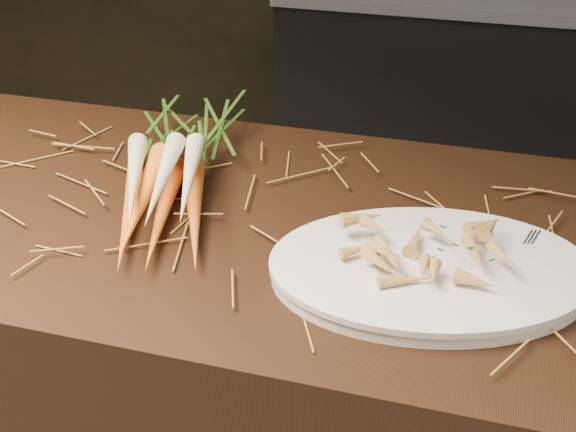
# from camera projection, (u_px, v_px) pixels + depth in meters

# --- Properties ---
(main_counter) EXTENTS (2.40, 0.70, 0.90)m
(main_counter) POSITION_uv_depth(u_px,v_px,m) (339.00, 429.00, 1.37)
(main_counter) COLOR black
(main_counter) RESTS_ON ground
(back_counter) EXTENTS (1.82, 0.62, 0.84)m
(back_counter) POSITION_uv_depth(u_px,v_px,m) (513.00, 99.00, 2.86)
(back_counter) COLOR black
(back_counter) RESTS_ON ground
(straw_bedding) EXTENTS (1.40, 0.60, 0.02)m
(straw_bedding) POSITION_uv_depth(u_px,v_px,m) (350.00, 224.00, 1.13)
(straw_bedding) COLOR #A4722D
(straw_bedding) RESTS_ON main_counter
(root_veg_bunch) EXTENTS (0.34, 0.60, 0.11)m
(root_veg_bunch) POSITION_uv_depth(u_px,v_px,m) (172.00, 148.00, 1.27)
(root_veg_bunch) COLOR #EE6209
(root_veg_bunch) RESTS_ON main_counter
(serving_platter) EXTENTS (0.51, 0.40, 0.02)m
(serving_platter) POSITION_uv_depth(u_px,v_px,m) (429.00, 272.00, 1.02)
(serving_platter) COLOR white
(serving_platter) RESTS_ON main_counter
(roasted_veg_heap) EXTENTS (0.25, 0.21, 0.05)m
(roasted_veg_heap) POSITION_uv_depth(u_px,v_px,m) (432.00, 250.00, 1.00)
(roasted_veg_heap) COLOR #BC8944
(roasted_veg_heap) RESTS_ON serving_platter
(serving_fork) EXTENTS (0.06, 0.17, 0.00)m
(serving_fork) POSITION_uv_depth(u_px,v_px,m) (548.00, 273.00, 0.99)
(serving_fork) COLOR silver
(serving_fork) RESTS_ON serving_platter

